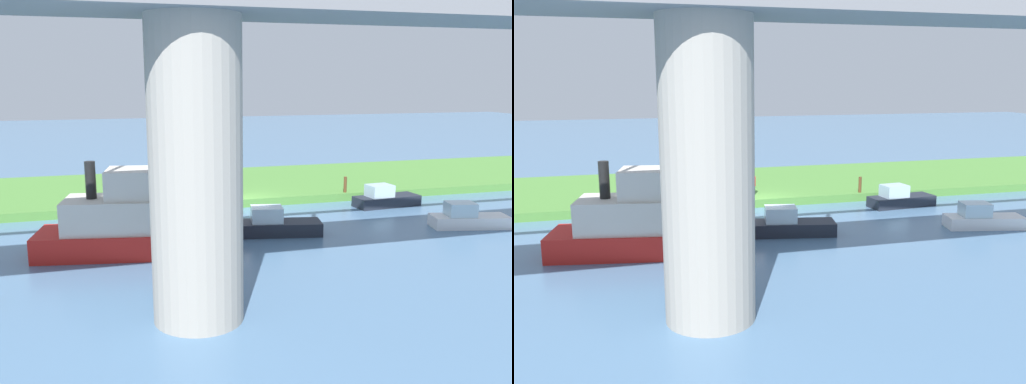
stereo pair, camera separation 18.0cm
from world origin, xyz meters
TOP-DOWN VIEW (x-y plane):
  - ground_plane at (0.00, 0.00)m, footprint 160.00×160.00m
  - grassy_bank at (0.00, -6.00)m, footprint 80.00×12.00m
  - bridge_pylon at (5.67, 14.98)m, footprint 2.93×2.93m
  - person_on_bank at (0.24, -1.58)m, footprint 0.48×0.48m
  - mooring_post at (-6.58, -0.41)m, footprint 0.20×0.20m
  - skiff_small at (7.08, 7.39)m, footprint 8.58×4.12m
  - riverboat_paddlewheel at (-9.97, 7.53)m, footprint 4.24×2.29m
  - houseboat_blue at (0.23, 6.14)m, footprint 4.53×2.30m
  - motorboat_red at (-8.18, 1.93)m, footprint 4.23×1.87m

SIDE VIEW (x-z plane):
  - ground_plane at x=0.00m, z-range 0.00..0.00m
  - grassy_bank at x=0.00m, z-range 0.00..0.50m
  - riverboat_paddlewheel at x=-9.97m, z-range -0.19..1.15m
  - motorboat_red at x=-8.18m, z-range -0.20..1.17m
  - houseboat_blue at x=0.23m, z-range -0.21..1.23m
  - mooring_post at x=-6.58m, z-range 0.50..1.52m
  - person_on_bank at x=0.24m, z-range 0.51..1.90m
  - skiff_small at x=7.08m, z-range -0.55..3.66m
  - bridge_pylon at x=5.67m, z-range 0.00..9.60m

